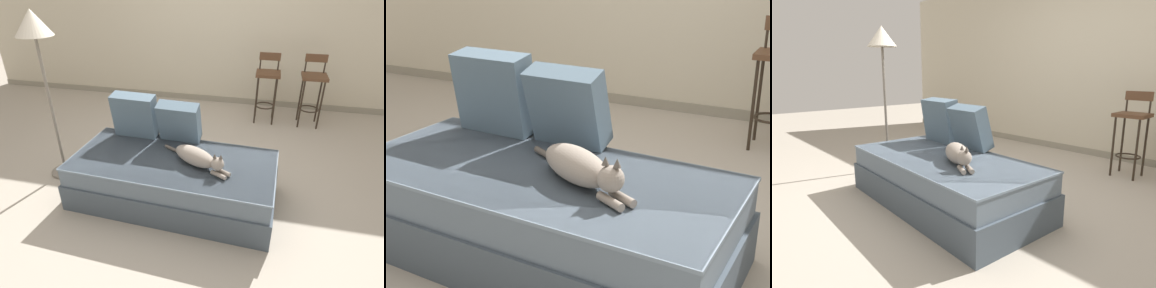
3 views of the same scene
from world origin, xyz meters
TOP-DOWN VIEW (x-y plane):
  - ground_plane at (0.00, 0.00)m, footprint 16.00×16.00m
  - wall_back_panel at (0.00, 2.25)m, footprint 8.00×0.10m
  - wall_baseboard_trim at (0.00, 2.20)m, footprint 8.00×0.02m
  - couch at (0.00, -0.40)m, footprint 1.87×0.96m
  - throw_pillow_corner at (-0.49, -0.04)m, footprint 0.44×0.23m
  - throw_pillow_middle at (-0.03, -0.06)m, footprint 0.40×0.27m
  - cat at (0.23, -0.44)m, footprint 0.67×0.43m
  - bar_stool_near_window at (0.75, 1.62)m, footprint 0.32×0.32m
  - floor_lamp at (-1.26, -0.24)m, footprint 0.32×0.32m

SIDE VIEW (x-z plane):
  - ground_plane at x=0.00m, z-range 0.00..0.00m
  - wall_baseboard_trim at x=0.00m, z-range 0.00..0.09m
  - couch at x=0.00m, z-range 0.00..0.43m
  - cat at x=0.23m, z-range 0.41..0.60m
  - bar_stool_near_window at x=0.75m, z-range 0.10..1.03m
  - throw_pillow_middle at x=-0.03m, z-range 0.43..0.85m
  - throw_pillow_corner at x=-0.49m, z-range 0.43..0.88m
  - wall_back_panel at x=0.00m, z-range 0.00..2.60m
  - floor_lamp at x=-1.26m, z-range 0.56..2.19m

